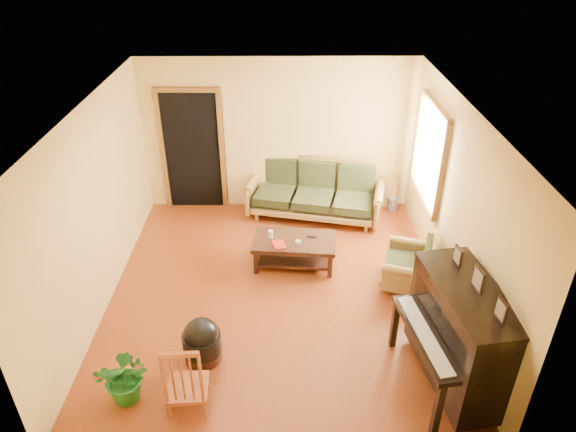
{
  "coord_description": "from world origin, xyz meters",
  "views": [
    {
      "loc": [
        0.11,
        -5.54,
        4.47
      ],
      "look_at": [
        0.15,
        0.2,
        1.1
      ],
      "focal_mm": 32.0,
      "sensor_mm": 36.0,
      "label": 1
    }
  ],
  "objects_px": {
    "piano": "(460,337)",
    "footstool": "(202,345)",
    "ceramic_crock": "(393,203)",
    "potted_plant": "(126,377)",
    "red_chair": "(185,372)",
    "sofa": "(314,192)",
    "coffee_table": "(294,252)",
    "armchair": "(407,261)"
  },
  "relations": [
    {
      "from": "piano",
      "to": "footstool",
      "type": "xyz_separation_m",
      "value": [
        -2.8,
        0.33,
        -0.43
      ]
    },
    {
      "from": "ceramic_crock",
      "to": "potted_plant",
      "type": "relative_size",
      "value": 0.36
    },
    {
      "from": "red_chair",
      "to": "ceramic_crock",
      "type": "distance_m",
      "value": 5.07
    },
    {
      "from": "sofa",
      "to": "footstool",
      "type": "relative_size",
      "value": 5.01
    },
    {
      "from": "red_chair",
      "to": "piano",
      "type": "bearing_deg",
      "value": 2.5
    },
    {
      "from": "red_chair",
      "to": "ceramic_crock",
      "type": "xyz_separation_m",
      "value": [
        2.91,
        4.14,
        -0.34
      ]
    },
    {
      "from": "footstool",
      "to": "ceramic_crock",
      "type": "distance_m",
      "value": 4.52
    },
    {
      "from": "sofa",
      "to": "red_chair",
      "type": "relative_size",
      "value": 2.46
    },
    {
      "from": "piano",
      "to": "ceramic_crock",
      "type": "relative_size",
      "value": 6.32
    },
    {
      "from": "footstool",
      "to": "piano",
      "type": "bearing_deg",
      "value": -6.82
    },
    {
      "from": "sofa",
      "to": "coffee_table",
      "type": "relative_size",
      "value": 1.87
    },
    {
      "from": "armchair",
      "to": "red_chair",
      "type": "xyz_separation_m",
      "value": [
        -2.7,
        -2.03,
        0.06
      ]
    },
    {
      "from": "armchair",
      "to": "red_chair",
      "type": "distance_m",
      "value": 3.38
    },
    {
      "from": "potted_plant",
      "to": "footstool",
      "type": "bearing_deg",
      "value": 37.99
    },
    {
      "from": "footstool",
      "to": "red_chair",
      "type": "relative_size",
      "value": 0.49
    },
    {
      "from": "potted_plant",
      "to": "piano",
      "type": "bearing_deg",
      "value": 3.61
    },
    {
      "from": "potted_plant",
      "to": "red_chair",
      "type": "bearing_deg",
      "value": -6.2
    },
    {
      "from": "piano",
      "to": "potted_plant",
      "type": "xyz_separation_m",
      "value": [
        -3.51,
        -0.22,
        -0.32
      ]
    },
    {
      "from": "coffee_table",
      "to": "potted_plant",
      "type": "relative_size",
      "value": 1.89
    },
    {
      "from": "armchair",
      "to": "footstool",
      "type": "relative_size",
      "value": 1.74
    },
    {
      "from": "coffee_table",
      "to": "ceramic_crock",
      "type": "height_order",
      "value": "coffee_table"
    },
    {
      "from": "sofa",
      "to": "red_chair",
      "type": "distance_m",
      "value": 4.18
    },
    {
      "from": "footstool",
      "to": "potted_plant",
      "type": "xyz_separation_m",
      "value": [
        -0.71,
        -0.56,
        0.1
      ]
    },
    {
      "from": "footstool",
      "to": "ceramic_crock",
      "type": "bearing_deg",
      "value": 51.02
    },
    {
      "from": "armchair",
      "to": "ceramic_crock",
      "type": "xyz_separation_m",
      "value": [
        0.21,
        2.11,
        -0.27
      ]
    },
    {
      "from": "footstool",
      "to": "red_chair",
      "type": "bearing_deg",
      "value": -95.9
    },
    {
      "from": "armchair",
      "to": "potted_plant",
      "type": "xyz_separation_m",
      "value": [
        -3.34,
        -1.96,
        -0.07
      ]
    },
    {
      "from": "ceramic_crock",
      "to": "potted_plant",
      "type": "bearing_deg",
      "value": -131.14
    },
    {
      "from": "sofa",
      "to": "armchair",
      "type": "relative_size",
      "value": 2.88
    },
    {
      "from": "piano",
      "to": "potted_plant",
      "type": "height_order",
      "value": "piano"
    },
    {
      "from": "red_chair",
      "to": "ceramic_crock",
      "type": "height_order",
      "value": "red_chair"
    },
    {
      "from": "armchair",
      "to": "piano",
      "type": "bearing_deg",
      "value": -66.51
    },
    {
      "from": "piano",
      "to": "ceramic_crock",
      "type": "xyz_separation_m",
      "value": [
        0.04,
        3.85,
        -0.52
      ]
    },
    {
      "from": "coffee_table",
      "to": "ceramic_crock",
      "type": "relative_size",
      "value": 5.2
    },
    {
      "from": "coffee_table",
      "to": "footstool",
      "type": "distance_m",
      "value": 2.16
    },
    {
      "from": "sofa",
      "to": "potted_plant",
      "type": "height_order",
      "value": "sofa"
    },
    {
      "from": "armchair",
      "to": "ceramic_crock",
      "type": "relative_size",
      "value": 3.39
    },
    {
      "from": "armchair",
      "to": "coffee_table",
      "type": "bearing_deg",
      "value": -178.78
    },
    {
      "from": "coffee_table",
      "to": "footstool",
      "type": "xyz_separation_m",
      "value": [
        -1.09,
        -1.87,
        -0.0
      ]
    },
    {
      "from": "piano",
      "to": "footstool",
      "type": "distance_m",
      "value": 2.85
    },
    {
      "from": "sofa",
      "to": "potted_plant",
      "type": "xyz_separation_m",
      "value": [
        -2.16,
        -3.83,
        -0.16
      ]
    },
    {
      "from": "ceramic_crock",
      "to": "potted_plant",
      "type": "distance_m",
      "value": 5.41
    }
  ]
}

